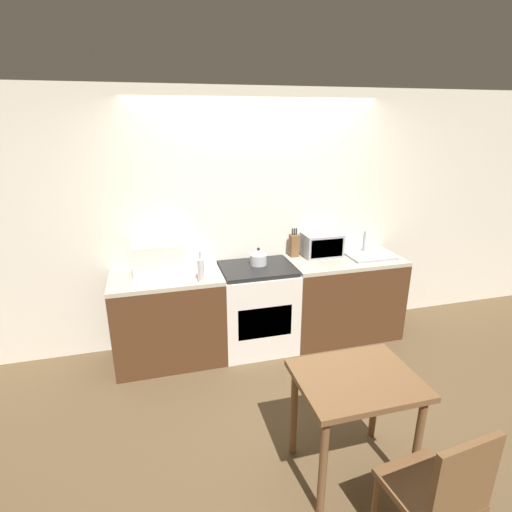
% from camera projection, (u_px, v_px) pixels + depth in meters
% --- Properties ---
extents(ground_plane, '(16.00, 16.00, 0.00)m').
position_uv_depth(ground_plane, '(288.00, 389.00, 3.58)').
color(ground_plane, brown).
extents(wall_back, '(10.00, 0.06, 2.60)m').
position_uv_depth(wall_back, '(256.00, 219.00, 4.19)').
color(wall_back, silver).
rests_on(wall_back, ground_plane).
extents(counter_left_run, '(1.04, 0.62, 0.90)m').
position_uv_depth(counter_left_run, '(169.00, 318.00, 3.92)').
color(counter_left_run, '#4C2D19').
rests_on(counter_left_run, ground_plane).
extents(counter_right_run, '(1.20, 0.62, 0.90)m').
position_uv_depth(counter_right_run, '(342.00, 297.00, 4.38)').
color(counter_right_run, '#4C2D19').
rests_on(counter_right_run, ground_plane).
extents(stove_range, '(0.75, 0.62, 0.90)m').
position_uv_depth(stove_range, '(257.00, 307.00, 4.14)').
color(stove_range, silver).
rests_on(stove_range, ground_plane).
extents(kettle, '(0.17, 0.17, 0.18)m').
position_uv_depth(kettle, '(258.00, 257.00, 4.03)').
color(kettle, '#B7B7BC').
rests_on(kettle, stove_range).
extents(microwave, '(0.48, 0.37, 0.31)m').
position_uv_depth(microwave, '(159.00, 257.00, 3.80)').
color(microwave, silver).
rests_on(microwave, counter_left_run).
extents(bottle, '(0.06, 0.06, 0.29)m').
position_uv_depth(bottle, '(201.00, 270.00, 3.60)').
color(bottle, silver).
rests_on(bottle, counter_left_run).
extents(knife_block, '(0.09, 0.09, 0.31)m').
position_uv_depth(knife_block, '(294.00, 245.00, 4.26)').
color(knife_block, brown).
rests_on(knife_block, counter_right_run).
extents(toaster_oven, '(0.41, 0.28, 0.25)m').
position_uv_depth(toaster_oven, '(322.00, 245.00, 4.27)').
color(toaster_oven, '#999BA0').
rests_on(toaster_oven, counter_right_run).
extents(sink_basin, '(0.49, 0.38, 0.24)m').
position_uv_depth(sink_basin, '(369.00, 254.00, 4.30)').
color(sink_basin, '#999BA0').
rests_on(sink_basin, counter_right_run).
extents(dining_table, '(0.76, 0.61, 0.76)m').
position_uv_depth(dining_table, '(356.00, 393.00, 2.56)').
color(dining_table, brown).
rests_on(dining_table, ground_plane).
extents(dining_chair, '(0.46, 0.46, 0.90)m').
position_uv_depth(dining_chair, '(441.00, 490.00, 2.05)').
color(dining_chair, brown).
rests_on(dining_chair, ground_plane).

